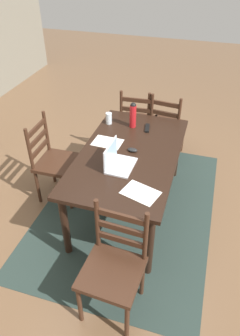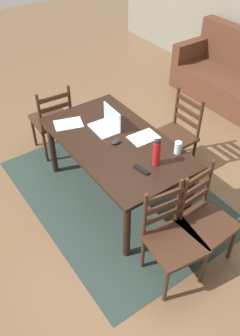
{
  "view_description": "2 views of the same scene",
  "coord_description": "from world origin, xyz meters",
  "px_view_note": "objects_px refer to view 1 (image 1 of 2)",
  "views": [
    {
      "loc": [
        -2.46,
        -0.65,
        2.48
      ],
      "look_at": [
        -0.0,
        0.1,
        0.53
      ],
      "focal_mm": 33.69,
      "sensor_mm": 36.0,
      "label": 1
    },
    {
      "loc": [
        2.38,
        -1.62,
        2.91
      ],
      "look_at": [
        0.09,
        -0.01,
        0.45
      ],
      "focal_mm": 38.15,
      "sensor_mm": 36.0,
      "label": 2
    }
  ],
  "objects_px": {
    "chair_right_far": "(138,123)",
    "water_bottle": "(133,115)",
    "chair_far_head": "(55,161)",
    "dining_table": "(129,160)",
    "chair_right_near": "(166,127)",
    "tv_remote": "(147,128)",
    "drinking_glass": "(109,118)",
    "chair_left_near": "(114,268)",
    "computer_mouse": "(132,150)",
    "laptop": "(117,161)"
  },
  "relations": [
    {
      "from": "chair_right_far",
      "to": "dining_table",
      "type": "bearing_deg",
      "value": -170.49
    },
    {
      "from": "laptop",
      "to": "drinking_glass",
      "type": "bearing_deg",
      "value": 23.6
    },
    {
      "from": "chair_far_head",
      "to": "chair_right_far",
      "type": "relative_size",
      "value": 1.0
    },
    {
      "from": "chair_right_near",
      "to": "chair_right_far",
      "type": "height_order",
      "value": "same"
    },
    {
      "from": "computer_mouse",
      "to": "drinking_glass",
      "type": "bearing_deg",
      "value": 45.07
    },
    {
      "from": "chair_far_head",
      "to": "chair_left_near",
      "type": "height_order",
      "value": "same"
    },
    {
      "from": "dining_table",
      "to": "tv_remote",
      "type": "bearing_deg",
      "value": -7.0
    },
    {
      "from": "laptop",
      "to": "water_bottle",
      "type": "height_order",
      "value": "water_bottle"
    },
    {
      "from": "dining_table",
      "to": "chair_left_near",
      "type": "height_order",
      "value": "chair_left_near"
    },
    {
      "from": "chair_right_near",
      "to": "chair_right_far",
      "type": "distance_m",
      "value": 0.37
    },
    {
      "from": "chair_left_near",
      "to": "tv_remote",
      "type": "xyz_separation_m",
      "value": [
        1.61,
        0.13,
        0.29
      ]
    },
    {
      "from": "chair_right_near",
      "to": "tv_remote",
      "type": "xyz_separation_m",
      "value": [
        -0.6,
        0.12,
        0.29
      ]
    },
    {
      "from": "chair_left_near",
      "to": "drinking_glass",
      "type": "xyz_separation_m",
      "value": [
        1.61,
        0.57,
        0.34
      ]
    },
    {
      "from": "computer_mouse",
      "to": "tv_remote",
      "type": "bearing_deg",
      "value": -0.59
    },
    {
      "from": "chair_right_far",
      "to": "laptop",
      "type": "distance_m",
      "value": 1.39
    },
    {
      "from": "dining_table",
      "to": "tv_remote",
      "type": "distance_m",
      "value": 0.52
    },
    {
      "from": "water_bottle",
      "to": "computer_mouse",
      "type": "xyz_separation_m",
      "value": [
        -0.47,
        -0.12,
        -0.13
      ]
    },
    {
      "from": "tv_remote",
      "to": "chair_far_head",
      "type": "bearing_deg",
      "value": 19.58
    },
    {
      "from": "chair_right_far",
      "to": "computer_mouse",
      "type": "distance_m",
      "value": 1.13
    },
    {
      "from": "chair_left_near",
      "to": "water_bottle",
      "type": "height_order",
      "value": "water_bottle"
    },
    {
      "from": "chair_far_head",
      "to": "chair_left_near",
      "type": "xyz_separation_m",
      "value": [
        -1.11,
        -1.03,
        0.0
      ]
    },
    {
      "from": "chair_right_near",
      "to": "chair_left_near",
      "type": "relative_size",
      "value": 1.0
    },
    {
      "from": "dining_table",
      "to": "chair_right_near",
      "type": "relative_size",
      "value": 1.72
    },
    {
      "from": "dining_table",
      "to": "chair_right_near",
      "type": "xyz_separation_m",
      "value": [
        1.11,
        -0.18,
        -0.19
      ]
    },
    {
      "from": "chair_left_near",
      "to": "computer_mouse",
      "type": "distance_m",
      "value": 1.19
    },
    {
      "from": "dining_table",
      "to": "chair_right_far",
      "type": "bearing_deg",
      "value": 9.51
    },
    {
      "from": "laptop",
      "to": "computer_mouse",
      "type": "height_order",
      "value": "laptop"
    },
    {
      "from": "drinking_glass",
      "to": "dining_table",
      "type": "bearing_deg",
      "value": -142.8
    },
    {
      "from": "chair_right_far",
      "to": "computer_mouse",
      "type": "height_order",
      "value": "chair_right_far"
    },
    {
      "from": "dining_table",
      "to": "chair_left_near",
      "type": "bearing_deg",
      "value": -170.25
    },
    {
      "from": "chair_far_head",
      "to": "drinking_glass",
      "type": "relative_size",
      "value": 7.46
    },
    {
      "from": "chair_left_near",
      "to": "drinking_glass",
      "type": "distance_m",
      "value": 1.74
    },
    {
      "from": "tv_remote",
      "to": "computer_mouse",
      "type": "bearing_deg",
      "value": 75.35
    },
    {
      "from": "chair_right_near",
      "to": "laptop",
      "type": "height_order",
      "value": "laptop"
    },
    {
      "from": "chair_left_near",
      "to": "laptop",
      "type": "xyz_separation_m",
      "value": [
        0.87,
        0.25,
        0.34
      ]
    },
    {
      "from": "tv_remote",
      "to": "chair_right_far",
      "type": "bearing_deg",
      "value": -77.32
    },
    {
      "from": "drinking_glass",
      "to": "water_bottle",
      "type": "bearing_deg",
      "value": -88.55
    },
    {
      "from": "chair_right_near",
      "to": "chair_left_near",
      "type": "distance_m",
      "value": 2.21
    },
    {
      "from": "water_bottle",
      "to": "chair_far_head",
      "type": "bearing_deg",
      "value": 124.5
    },
    {
      "from": "chair_left_near",
      "to": "tv_remote",
      "type": "height_order",
      "value": "chair_left_near"
    },
    {
      "from": "chair_right_far",
      "to": "drinking_glass",
      "type": "bearing_deg",
      "value": 162.38
    },
    {
      "from": "dining_table",
      "to": "chair_far_head",
      "type": "height_order",
      "value": "chair_far_head"
    },
    {
      "from": "dining_table",
      "to": "chair_left_near",
      "type": "xyz_separation_m",
      "value": [
        -1.11,
        -0.19,
        -0.19
      ]
    },
    {
      "from": "dining_table",
      "to": "laptop",
      "type": "xyz_separation_m",
      "value": [
        -0.24,
        0.06,
        0.15
      ]
    },
    {
      "from": "computer_mouse",
      "to": "water_bottle",
      "type": "bearing_deg",
      "value": 19.2
    },
    {
      "from": "chair_right_far",
      "to": "water_bottle",
      "type": "bearing_deg",
      "value": -172.26
    },
    {
      "from": "chair_left_near",
      "to": "laptop",
      "type": "relative_size",
      "value": 2.89
    },
    {
      "from": "chair_right_near",
      "to": "drinking_glass",
      "type": "bearing_deg",
      "value": 137.32
    },
    {
      "from": "laptop",
      "to": "drinking_glass",
      "type": "distance_m",
      "value": 0.8
    },
    {
      "from": "chair_far_head",
      "to": "laptop",
      "type": "height_order",
      "value": "laptop"
    }
  ]
}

